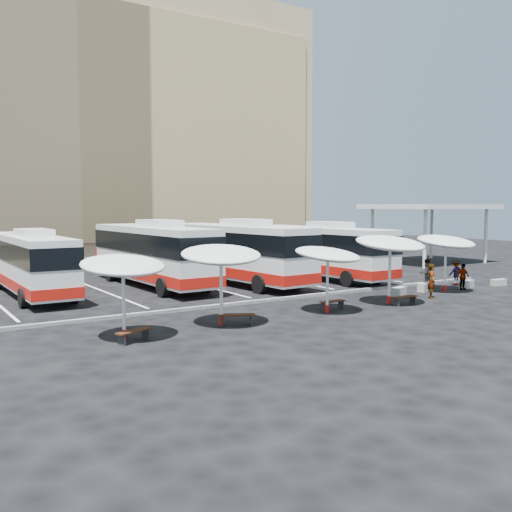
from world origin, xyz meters
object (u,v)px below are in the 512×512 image
conc_bench_0 (398,291)px  passenger_2 (463,277)px  bus_2 (236,250)px  conc_bench_1 (425,287)px  sunshade_1 (221,255)px  conc_bench_3 (499,282)px  sunshade_0 (123,266)px  bus_1 (152,252)px  sunshade_2 (328,255)px  wood_bench_0 (134,333)px  wood_bench_3 (405,298)px  sunshade_3 (390,244)px  wood_bench_1 (237,317)px  passenger_3 (456,272)px  bus_0 (31,261)px  passenger_1 (427,274)px  sunshade_4 (446,242)px  passenger_0 (432,281)px  bus_3 (319,249)px  conc_bench_2 (467,284)px  wood_bench_2 (333,303)px

conc_bench_0 → passenger_2: passenger_2 is taller
bus_2 → conc_bench_1: bus_2 is taller
sunshade_1 → conc_bench_3: size_ratio=3.83×
bus_2 → sunshade_0: size_ratio=4.08×
bus_1 → sunshade_2: size_ratio=3.36×
wood_bench_0 → wood_bench_3: bearing=0.2°
sunshade_2 → sunshade_3: (4.21, 0.06, 0.36)m
wood_bench_1 → conc_bench_3: 20.23m
bus_1 → conc_bench_1: bearing=-41.7°
passenger_3 → sunshade_1: bearing=20.7°
wood_bench_1 → sunshade_1: bearing=147.5°
bus_0 → wood_bench_1: size_ratio=7.53×
conc_bench_3 → passenger_1: (-4.71, 1.78, 0.69)m
sunshade_4 → passenger_0: size_ratio=1.84×
bus_3 → wood_bench_0: (-17.71, -10.77, -1.69)m
bus_2 → sunshade_2: 11.24m
conc_bench_0 → passenger_3: size_ratio=0.73×
sunshade_1 → wood_bench_0: 5.05m
conc_bench_2 → passenger_3: bearing=69.5°
sunshade_3 → conc_bench_0: bearing=34.0°
conc_bench_0 → conc_bench_1: (2.55, 0.30, 0.02)m
bus_0 → passenger_2: size_ratio=7.51×
sunshade_1 → conc_bench_0: bearing=7.3°
wood_bench_0 → conc_bench_0: same height
sunshade_1 → sunshade_2: 5.67m
wood_bench_2 → sunshade_2: bearing=-148.8°
sunshade_3 → wood_bench_1: (-9.33, -0.21, -2.75)m
wood_bench_2 → conc_bench_1: (8.60, 1.64, -0.08)m
conc_bench_3 → passenger_1: size_ratio=0.61×
wood_bench_1 → conc_bench_3: bearing=3.4°
bus_1 → sunshade_0: size_ratio=4.03×
wood_bench_1 → wood_bench_2: bearing=5.7°
sunshade_1 → sunshade_2: size_ratio=1.07×
wood_bench_2 → passenger_2: 10.89m
bus_0 → bus_1: 7.23m
sunshade_3 → passenger_1: (6.15, 2.79, -2.22)m
conc_bench_0 → sunshade_3: bearing=-146.0°
wood_bench_1 → sunshade_0: bearing=178.3°
sunshade_0 → passenger_2: size_ratio=2.08×
bus_0 → conc_bench_2: bus_0 is taller
bus_1 → passenger_2: 19.10m
bus_1 → conc_bench_1: (12.70, -10.85, -1.90)m
sunshade_1 → wood_bench_0: bearing=-168.5°
bus_3 → sunshade_3: 10.73m
passenger_2 → bus_1: bearing=152.2°
wood_bench_2 → conc_bench_2: (11.73, 1.05, -0.09)m
wood_bench_0 → bus_3: bearing=31.3°
wood_bench_1 → sunshade_3: bearing=1.3°
passenger_0 → passenger_1: 3.91m
wood_bench_1 → wood_bench_2: (5.84, 0.59, -0.04)m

